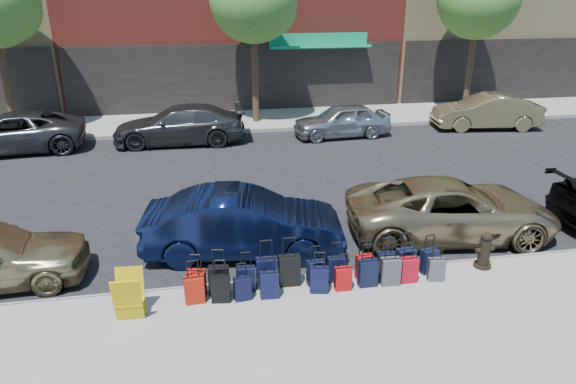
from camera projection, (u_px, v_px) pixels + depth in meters
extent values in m
plane|color=black|center=(278.00, 202.00, 15.26)|extent=(120.00, 120.00, 0.00)
cube|color=gray|center=(336.00, 335.00, 9.30)|extent=(60.00, 4.00, 0.15)
cube|color=gray|center=(245.00, 120.00, 24.38)|extent=(60.00, 4.00, 0.15)
cube|color=gray|center=(311.00, 278.00, 11.14)|extent=(60.00, 0.08, 0.15)
cube|color=gray|center=(249.00, 131.00, 22.53)|extent=(60.00, 0.08, 0.15)
cube|color=black|center=(240.00, 79.00, 25.56)|extent=(16.66, 0.15, 3.40)
cube|color=#0E8359|center=(320.00, 47.00, 25.34)|extent=(5.00, 0.91, 0.27)
cube|color=#0E8359|center=(319.00, 39.00, 25.49)|extent=(5.00, 0.10, 0.60)
cube|color=black|center=(530.00, 71.00, 28.20)|extent=(14.70, 0.15, 3.40)
cylinder|color=black|center=(4.00, 75.00, 21.35)|extent=(0.30, 0.30, 4.80)
sphere|color=#357627|center=(7.00, 9.00, 20.49)|extent=(2.58, 2.58, 2.58)
cylinder|color=black|center=(255.00, 69.00, 23.08)|extent=(0.30, 0.30, 4.80)
sphere|color=#357627|center=(267.00, 7.00, 22.22)|extent=(2.58, 2.58, 2.58)
cylinder|color=black|center=(470.00, 63.00, 24.82)|extent=(0.30, 0.30, 4.80)
sphere|color=#357627|center=(490.00, 6.00, 23.96)|extent=(2.58, 2.58, 2.58)
cube|color=#AA130B|center=(196.00, 283.00, 10.29)|extent=(0.40, 0.27, 0.56)
cylinder|color=black|center=(194.00, 256.00, 10.06)|extent=(0.21, 0.07, 0.03)
cube|color=black|center=(219.00, 280.00, 10.34)|extent=(0.43, 0.28, 0.60)
cylinder|color=black|center=(217.00, 252.00, 10.10)|extent=(0.23, 0.07, 0.03)
cube|color=black|center=(246.00, 279.00, 10.46)|extent=(0.36, 0.21, 0.53)
cylinder|color=black|center=(246.00, 254.00, 10.25)|extent=(0.20, 0.04, 0.03)
cube|color=black|center=(267.00, 272.00, 10.58)|extent=(0.44, 0.25, 0.65)
cylinder|color=black|center=(266.00, 242.00, 10.32)|extent=(0.24, 0.04, 0.03)
cube|color=black|center=(289.00, 270.00, 10.64)|extent=(0.45, 0.25, 0.66)
cylinder|color=black|center=(289.00, 240.00, 10.38)|extent=(0.25, 0.04, 0.03)
cube|color=black|center=(316.00, 273.00, 10.68)|extent=(0.37, 0.23, 0.54)
cylinder|color=black|center=(316.00, 248.00, 10.46)|extent=(0.20, 0.05, 0.03)
cube|color=black|center=(336.00, 269.00, 10.81)|extent=(0.37, 0.22, 0.54)
cylinder|color=black|center=(337.00, 244.00, 10.59)|extent=(0.20, 0.04, 0.03)
cube|color=#B50B0C|center=(364.00, 266.00, 10.92)|extent=(0.36, 0.21, 0.53)
cylinder|color=black|center=(366.00, 242.00, 10.71)|extent=(0.20, 0.04, 0.03)
cube|color=black|center=(386.00, 264.00, 10.99)|extent=(0.39, 0.25, 0.55)
cylinder|color=black|center=(388.00, 240.00, 10.77)|extent=(0.21, 0.06, 0.03)
cube|color=black|center=(405.00, 262.00, 11.03)|extent=(0.42, 0.26, 0.60)
cylinder|color=black|center=(408.00, 235.00, 10.79)|extent=(0.23, 0.05, 0.03)
cube|color=black|center=(429.00, 261.00, 11.12)|extent=(0.40, 0.27, 0.55)
cylinder|color=black|center=(432.00, 236.00, 10.90)|extent=(0.21, 0.07, 0.03)
cube|color=#9C190A|center=(194.00, 290.00, 10.05)|extent=(0.39, 0.25, 0.56)
cylinder|color=black|center=(192.00, 263.00, 9.83)|extent=(0.21, 0.05, 0.03)
cube|color=black|center=(221.00, 289.00, 10.10)|extent=(0.40, 0.26, 0.55)
cylinder|color=black|center=(219.00, 262.00, 9.88)|extent=(0.21, 0.06, 0.03)
cube|color=black|center=(243.00, 288.00, 10.16)|extent=(0.36, 0.24, 0.49)
cylinder|color=black|center=(242.00, 265.00, 9.96)|extent=(0.19, 0.06, 0.03)
cube|color=black|center=(269.00, 285.00, 10.23)|extent=(0.38, 0.23, 0.54)
cylinder|color=black|center=(269.00, 259.00, 10.01)|extent=(0.21, 0.04, 0.03)
cube|color=black|center=(319.00, 280.00, 10.41)|extent=(0.40, 0.28, 0.54)
cylinder|color=black|center=(320.00, 254.00, 10.19)|extent=(0.21, 0.07, 0.03)
cube|color=#AA0B0C|center=(343.00, 279.00, 10.50)|extent=(0.34, 0.20, 0.50)
cylinder|color=black|center=(344.00, 255.00, 10.30)|extent=(0.19, 0.03, 0.03)
cube|color=black|center=(368.00, 273.00, 10.63)|extent=(0.39, 0.23, 0.57)
cylinder|color=black|center=(369.00, 246.00, 10.40)|extent=(0.22, 0.03, 0.03)
cube|color=#3A3B3F|center=(390.00, 271.00, 10.68)|extent=(0.41, 0.25, 0.59)
cylinder|color=black|center=(393.00, 244.00, 10.44)|extent=(0.22, 0.04, 0.03)
cube|color=#A10A18|center=(408.00, 270.00, 10.77)|extent=(0.38, 0.23, 0.54)
cylinder|color=black|center=(411.00, 245.00, 10.56)|extent=(0.21, 0.04, 0.03)
cube|color=#434349|center=(436.00, 270.00, 10.83)|extent=(0.36, 0.25, 0.50)
cylinder|color=black|center=(439.00, 247.00, 10.63)|extent=(0.19, 0.06, 0.03)
cylinder|color=black|center=(482.00, 265.00, 11.43)|extent=(0.38, 0.38, 0.06)
cylinder|color=black|center=(484.00, 252.00, 11.31)|extent=(0.26, 0.26, 0.60)
sphere|color=black|center=(487.00, 237.00, 11.17)|extent=(0.23, 0.23, 0.23)
cylinder|color=black|center=(485.00, 249.00, 11.29)|extent=(0.43, 0.14, 0.11)
cylinder|color=#38190C|center=(483.00, 250.00, 11.32)|extent=(0.13, 0.13, 0.80)
cylinder|color=#38190C|center=(486.00, 234.00, 11.17)|extent=(0.15, 0.15, 0.04)
cube|color=gold|center=(127.00, 300.00, 9.37)|extent=(0.53, 0.26, 0.92)
cube|color=gold|center=(130.00, 290.00, 9.69)|extent=(0.53, 0.26, 0.92)
cube|color=gold|center=(130.00, 302.00, 9.58)|extent=(0.53, 0.37, 0.02)
imported|color=#0C1435|center=(244.00, 223.00, 12.08)|extent=(4.85, 2.20, 1.54)
imported|color=#96835C|center=(451.00, 209.00, 12.99)|extent=(5.50, 3.00, 1.46)
imported|color=#38383A|center=(11.00, 133.00, 19.72)|extent=(5.66, 3.09, 1.51)
imported|color=#343437|center=(179.00, 125.00, 20.80)|extent=(5.36, 2.35, 1.53)
imported|color=#B6B8BE|center=(342.00, 120.00, 21.75)|extent=(4.20, 1.91, 1.40)
imported|color=#978A5C|center=(486.00, 112.00, 22.99)|extent=(4.86, 2.25, 1.54)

